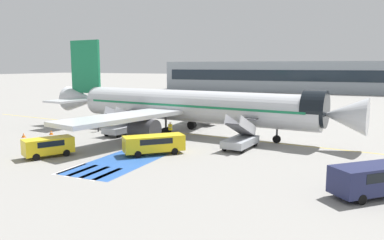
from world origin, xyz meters
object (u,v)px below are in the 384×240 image
at_px(boarding_stairs_aft, 122,127).
at_px(traffic_cone_1, 24,135).
at_px(fuel_tanker, 200,102).
at_px(service_van_0, 372,178).
at_px(service_van_2, 154,143).
at_px(service_van_1, 48,145).
at_px(airliner, 185,106).
at_px(boarding_stairs_forward, 241,139).
at_px(terminal_building, 320,77).
at_px(ground_crew_0, 170,129).
at_px(ground_crew_2, 154,130).
at_px(ground_crew_1, 98,123).
at_px(traffic_cone_0, 51,132).

distance_m(boarding_stairs_aft, traffic_cone_1, 11.19).
bearing_deg(fuel_tanker, boarding_stairs_aft, -171.46).
xyz_separation_m(service_van_0, service_van_2, (-18.15, 4.29, -0.14)).
height_order(service_van_1, traffic_cone_1, service_van_1).
relative_size(airliner, traffic_cone_1, 77.06).
distance_m(boarding_stairs_forward, terminal_building, 85.46).
bearing_deg(terminal_building, ground_crew_0, -95.40).
xyz_separation_m(boarding_stairs_forward, boarding_stairs_aft, (-15.07, 1.57, -0.01)).
bearing_deg(airliner, ground_crew_2, -12.17).
bearing_deg(ground_crew_1, airliner, 59.46).
height_order(ground_crew_2, terminal_building, terminal_building).
height_order(boarding_stairs_forward, boarding_stairs_aft, boarding_stairs_forward).
height_order(boarding_stairs_aft, service_van_2, boarding_stairs_aft).
xyz_separation_m(boarding_stairs_forward, ground_crew_1, (-18.99, 1.98, 0.09)).
height_order(boarding_stairs_aft, fuel_tanker, boarding_stairs_aft).
relative_size(boarding_stairs_aft, ground_crew_0, 2.96).
relative_size(ground_crew_2, traffic_cone_0, 3.41).
height_order(fuel_tanker, ground_crew_2, fuel_tanker).
bearing_deg(terminal_building, ground_crew_1, -102.14).
distance_m(ground_crew_2, traffic_cone_1, 15.18).
height_order(boarding_stairs_forward, terminal_building, terminal_building).
bearing_deg(fuel_tanker, service_van_1, -171.47).
bearing_deg(boarding_stairs_aft, service_van_0, -17.30).
height_order(fuel_tanker, terminal_building, terminal_building).
bearing_deg(service_van_1, ground_crew_1, 137.33).
distance_m(service_van_0, ground_crew_1, 32.69).
xyz_separation_m(boarding_stairs_aft, service_van_2, (8.41, -7.11, 0.14)).
xyz_separation_m(fuel_tanker, service_van_1, (0.81, -36.90, -0.68)).
relative_size(service_van_2, traffic_cone_0, 10.14).
bearing_deg(boarding_stairs_aft, ground_crew_1, 179.95).
distance_m(fuel_tanker, ground_crew_0, 25.38).
distance_m(ground_crew_1, ground_crew_2, 8.99).
distance_m(boarding_stairs_aft, ground_crew_1, 3.94).
bearing_deg(fuel_tanker, service_van_2, -157.12).
bearing_deg(ground_crew_1, service_van_1, -29.59).
xyz_separation_m(ground_crew_1, terminal_building, (17.94, 83.39, 3.69)).
bearing_deg(airliner, service_van_0, 58.83).
bearing_deg(ground_crew_2, airliner, 35.30).
height_order(ground_crew_2, traffic_cone_1, ground_crew_2).
xyz_separation_m(ground_crew_2, traffic_cone_0, (-12.73, -2.47, -0.77)).
xyz_separation_m(boarding_stairs_aft, ground_crew_1, (-3.92, 0.41, 0.10)).
xyz_separation_m(airliner, ground_crew_2, (-1.57, -4.80, -2.34)).
relative_size(service_van_1, ground_crew_1, 2.57).
distance_m(service_van_0, traffic_cone_1, 36.27).
bearing_deg(traffic_cone_1, service_van_1, -30.99).
relative_size(ground_crew_1, traffic_cone_1, 3.43).
height_order(traffic_cone_0, terminal_building, terminal_building).
bearing_deg(service_van_1, traffic_cone_1, 177.61).
xyz_separation_m(fuel_tanker, service_van_2, (8.97, -32.10, -0.66)).
height_order(fuel_tanker, service_van_0, fuel_tanker).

